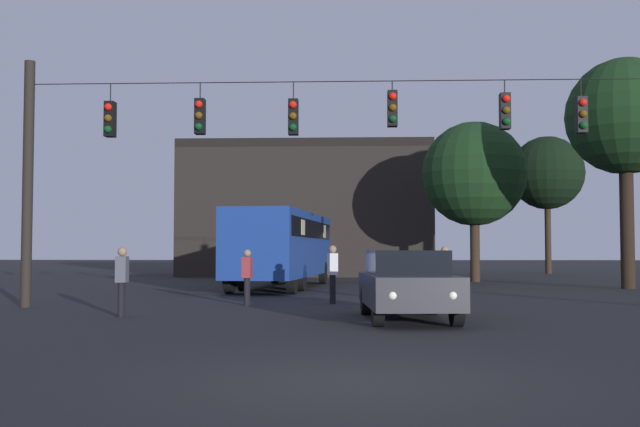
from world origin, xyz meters
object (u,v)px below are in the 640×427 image
tree_left_silhouette (474,174)px  tree_right_far (547,173)px  pedestrian_crossing_right (122,278)px  pedestrian_crossing_left (247,274)px  city_bus (283,242)px  pedestrian_crossing_center (445,272)px  tree_behind_building (625,118)px  pedestrian_near_bus (333,271)px  car_near_right (407,283)px

tree_left_silhouette → tree_right_far: (6.76, 12.71, 1.31)m
pedestrian_crossing_right → pedestrian_crossing_left: bearing=57.4°
tree_right_far → tree_left_silhouette: bearing=-118.0°
pedestrian_crossing_right → tree_right_far: 37.42m
city_bus → tree_left_silhouette: tree_left_silhouette is taller
tree_right_far → pedestrian_crossing_center: bearing=-109.7°
pedestrian_crossing_right → tree_right_far: (17.97, 32.34, 5.62)m
city_bus → tree_right_far: 24.91m
tree_behind_building → tree_right_far: 19.25m
pedestrian_crossing_center → tree_left_silhouette: size_ratio=0.21×
tree_right_far → tree_behind_building: bearing=-95.5°
pedestrian_crossing_right → tree_left_silhouette: bearing=60.3°
pedestrian_crossing_left → tree_behind_building: (13.77, 9.49, 5.93)m
pedestrian_near_bus → tree_right_far: (13.26, 27.87, 5.58)m
city_bus → tree_left_silhouette: size_ratio=1.44×
city_bus → tree_right_far: bearing=50.7°
pedestrian_near_bus → car_near_right: bearing=-70.4°
car_near_right → tree_right_far: tree_right_far is taller
tree_left_silhouette → tree_right_far: 14.45m
car_near_right → tree_left_silhouette: 21.11m
pedestrian_crossing_right → tree_left_silhouette: tree_left_silhouette is taller
car_near_right → pedestrian_crossing_left: pedestrian_crossing_left is taller
pedestrian_crossing_right → tree_behind_building: (16.14, 13.18, 5.90)m
city_bus → pedestrian_crossing_right: size_ratio=7.00×
tree_right_far → car_near_right: bearing=-109.3°
pedestrian_crossing_center → tree_left_silhouette: bearing=77.8°
pedestrian_crossing_right → pedestrian_near_bus: bearing=43.5°
car_near_right → pedestrian_crossing_right: pedestrian_crossing_right is taller
tree_left_silhouette → car_near_right: bearing=-103.3°
pedestrian_crossing_left → pedestrian_crossing_right: (-2.36, -3.69, 0.03)m
pedestrian_crossing_center → tree_left_silhouette: tree_left_silhouette is taller
pedestrian_crossing_left → pedestrian_near_bus: 2.47m
pedestrian_crossing_center → pedestrian_crossing_right: bearing=-152.8°
tree_left_silhouette → pedestrian_crossing_right: bearing=-119.7°
pedestrian_crossing_right → pedestrian_near_bus: (4.71, 4.47, 0.04)m
pedestrian_crossing_left → city_bus: bearing=89.4°
tree_behind_building → tree_right_far: size_ratio=1.03×
tree_behind_building → tree_right_far: tree_behind_building is taller
pedestrian_crossing_left → pedestrian_crossing_center: bearing=3.6°
tree_left_silhouette → pedestrian_crossing_center: bearing=-102.2°
pedestrian_crossing_left → pedestrian_crossing_center: pedestrian_crossing_center is taller
city_bus → pedestrian_crossing_right: bearing=-100.4°
pedestrian_crossing_center → pedestrian_crossing_right: pedestrian_crossing_center is taller
city_bus → tree_behind_building: bearing=-0.9°
pedestrian_crossing_center → tree_right_far: (10.13, 28.30, 5.60)m
car_near_right → tree_left_silhouette: size_ratio=0.57×
pedestrian_near_bus → city_bus: bearing=104.1°
city_bus → tree_behind_building: tree_behind_building is taller
pedestrian_near_bus → tree_right_far: size_ratio=0.19×
pedestrian_near_bus → pedestrian_crossing_center: bearing=-7.9°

